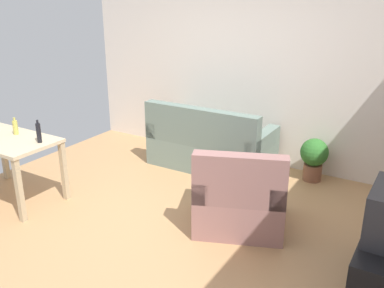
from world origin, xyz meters
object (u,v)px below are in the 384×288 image
(potted_plant, at_px, (314,157))
(bottle_dark, at_px, (39,133))
(armchair, at_px, (240,199))
(couch, at_px, (210,146))
(bottle_squat, at_px, (15,127))
(desk, at_px, (7,147))

(potted_plant, xyz_separation_m, bottle_dark, (-2.47, -2.26, 0.55))
(potted_plant, relative_size, bottle_dark, 2.18)
(potted_plant, bearing_deg, armchair, -101.66)
(couch, height_order, bottle_dark, bottle_dark)
(bottle_squat, bearing_deg, bottle_dark, -6.25)
(armchair, distance_m, bottle_dark, 2.32)
(couch, relative_size, bottle_dark, 6.39)
(desk, xyz_separation_m, potted_plant, (2.93, 2.36, -0.32))
(desk, distance_m, potted_plant, 3.77)
(armchair, bearing_deg, desk, -4.55)
(bottle_dark, bearing_deg, desk, -167.39)
(couch, relative_size, armchair, 1.46)
(couch, relative_size, potted_plant, 2.93)
(couch, bearing_deg, potted_plant, -167.18)
(desk, height_order, potted_plant, desk)
(desk, distance_m, bottle_squat, 0.25)
(bottle_squat, xyz_separation_m, bottle_dark, (0.47, -0.05, 0.03))
(bottle_squat, bearing_deg, armchair, 13.77)
(armchair, relative_size, bottle_squat, 5.60)
(potted_plant, distance_m, bottle_dark, 3.39)
(couch, bearing_deg, desk, 52.74)
(couch, relative_size, desk, 1.39)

